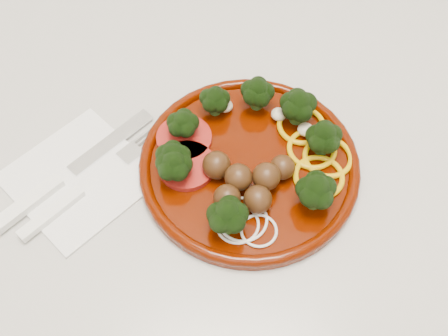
{
  "coord_description": "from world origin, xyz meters",
  "views": [
    {
      "loc": [
        0.2,
        1.32,
        1.46
      ],
      "look_at": [
        0.21,
        1.67,
        0.92
      ],
      "focal_mm": 45.0,
      "sensor_mm": 36.0,
      "label": 1
    }
  ],
  "objects_px": {
    "napkin": "(80,177)",
    "knife": "(55,183)",
    "plate": "(250,159)",
    "fork": "(69,200)"
  },
  "relations": [
    {
      "from": "knife",
      "to": "fork",
      "type": "xyz_separation_m",
      "value": [
        0.02,
        -0.02,
        -0.0
      ]
    },
    {
      "from": "napkin",
      "to": "fork",
      "type": "height_order",
      "value": "fork"
    },
    {
      "from": "fork",
      "to": "knife",
      "type": "bearing_deg",
      "value": 83.0
    },
    {
      "from": "fork",
      "to": "napkin",
      "type": "bearing_deg",
      "value": 33.31
    },
    {
      "from": "fork",
      "to": "plate",
      "type": "bearing_deg",
      "value": -32.6
    },
    {
      "from": "plate",
      "to": "fork",
      "type": "bearing_deg",
      "value": -168.27
    },
    {
      "from": "plate",
      "to": "fork",
      "type": "xyz_separation_m",
      "value": [
        -0.21,
        -0.04,
        -0.01
      ]
    },
    {
      "from": "napkin",
      "to": "fork",
      "type": "bearing_deg",
      "value": -102.35
    },
    {
      "from": "knife",
      "to": "plate",
      "type": "bearing_deg",
      "value": -39.38
    },
    {
      "from": "napkin",
      "to": "knife",
      "type": "bearing_deg",
      "value": -158.33
    }
  ]
}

